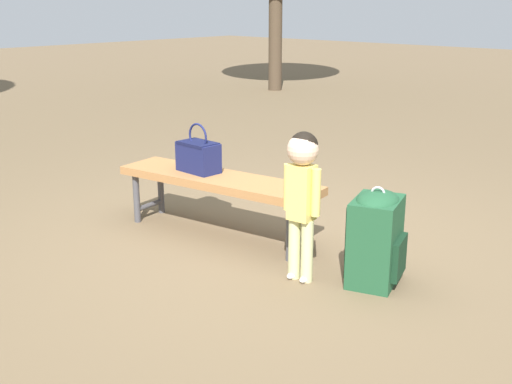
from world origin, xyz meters
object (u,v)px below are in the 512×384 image
object	(u,v)px
handbag	(198,155)
backpack_large	(376,235)
child_standing	(302,183)
park_bench	(218,184)

from	to	relation	value
handbag	backpack_large	distance (m)	1.54
handbag	child_standing	xyz separation A→B (m)	(1.15, -0.22, 0.05)
handbag	child_standing	bearing A→B (deg)	-10.66
park_bench	backpack_large	distance (m)	1.32
park_bench	child_standing	distance (m)	1.01
child_standing	backpack_large	bearing A→B (deg)	36.71
handbag	backpack_large	world-z (taller)	handbag
park_bench	handbag	bearing A→B (deg)	-177.54
park_bench	handbag	xyz separation A→B (m)	(-0.20, -0.01, 0.18)
park_bench	handbag	world-z (taller)	handbag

